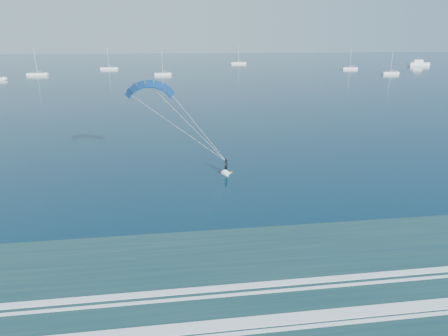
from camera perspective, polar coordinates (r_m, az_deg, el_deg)
kitesurfer_rig at (r=51.33m, az=-5.13°, el=6.33°), size 14.38×4.81×13.99m
motor_yacht at (r=293.70m, az=26.02°, el=13.29°), size 13.44×3.58×5.76m
sailboat_1 at (r=217.24m, az=-25.13°, el=12.06°), size 9.33×2.40×12.72m
sailboat_2 at (r=242.99m, az=-16.13°, el=13.52°), size 9.35×2.40×12.52m
sailboat_3 at (r=200.24m, az=-8.76°, el=13.13°), size 7.70×2.40×10.83m
sailboat_4 at (r=281.37m, az=2.07°, el=14.76°), size 10.01×2.40×13.44m
sailboat_5 at (r=245.74m, az=17.52°, el=13.44°), size 8.64×2.40×11.81m
sailboat_6 at (r=220.21m, az=22.67°, el=12.43°), size 8.36×2.40×11.37m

